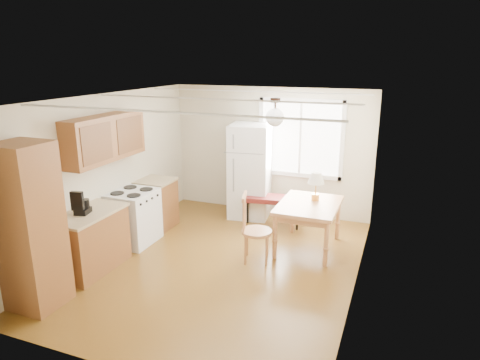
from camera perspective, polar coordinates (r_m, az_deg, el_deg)
The scene contains 11 objects.
room_shell at distance 6.22m, azimuth -2.77°, elevation -0.71°, with size 4.60×5.60×2.62m.
kitchen_run at distance 6.71m, azimuth -18.53°, elevation -3.95°, with size 0.65×3.40×2.20m.
window_unit at distance 8.25m, azimuth 8.06°, elevation 5.50°, with size 1.64×0.05×1.51m.
pendant_light at distance 6.14m, azimuth 4.69°, elevation 8.47°, with size 0.26×0.26×0.40m.
refrigerator at distance 8.31m, azimuth 1.36°, elevation 1.21°, with size 0.84×0.84×1.82m.
bench at distance 8.04m, azimuth 4.66°, elevation -2.66°, with size 1.20×0.58×0.53m.
dining_table at distance 7.00m, azimuth 9.15°, elevation -3.91°, with size 0.94×1.25×0.78m.
chair at distance 6.53m, azimuth 1.37°, elevation -5.81°, with size 0.50×0.50×1.06m.
table_lamp at distance 7.04m, azimuth 10.12°, elevation -0.02°, with size 0.27×0.27×0.47m.
coffee_maker at distance 6.44m, azimuth -20.39°, elevation -3.19°, with size 0.22×0.26×0.35m.
kettle at distance 6.49m, azimuth -20.24°, elevation -3.39°, with size 0.12×0.12×0.22m.
Camera 1 is at (2.43, -5.44, 3.05)m, focal length 32.00 mm.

